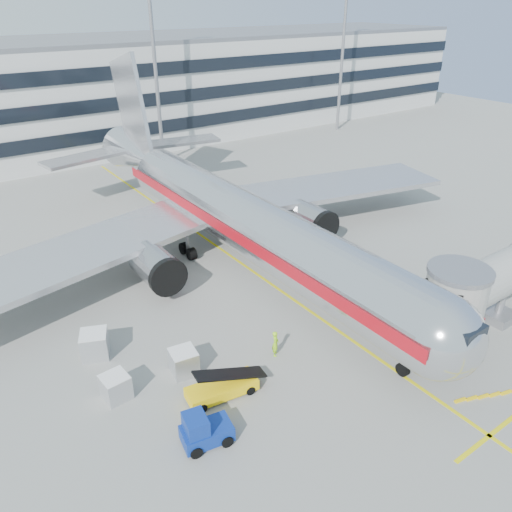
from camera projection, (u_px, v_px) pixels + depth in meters
ground at (317, 316)px, 37.05m from camera, size 180.00×180.00×0.00m
lead_in_line at (242, 264)px, 44.28m from camera, size 0.25×70.00×0.01m
stop_bar at (489, 436)px, 26.93m from camera, size 6.00×0.25×0.01m
main_jet at (230, 213)px, 43.56m from camera, size 50.95×48.70×16.06m
terminal at (64, 95)px, 75.32m from camera, size 150.00×24.25×15.60m
light_mast_centre at (154, 50)px, 64.63m from camera, size 2.40×1.20×25.45m
light_mast_east at (344, 39)px, 82.08m from camera, size 2.40×1.20×25.45m
belt_loader at (222, 388)px, 29.40m from camera, size 4.54×2.09×2.13m
baggage_tug at (203, 431)px, 26.13m from camera, size 2.88×2.10×1.99m
cargo_container_left at (116, 387)px, 29.18m from camera, size 1.60×1.60×1.58m
cargo_container_right at (95, 344)px, 32.55m from camera, size 2.22×2.22×1.80m
cargo_container_front at (184, 362)px, 31.09m from camera, size 1.78×1.78×1.67m
ramp_worker at (275, 343)px, 32.62m from camera, size 0.76×0.80×1.84m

